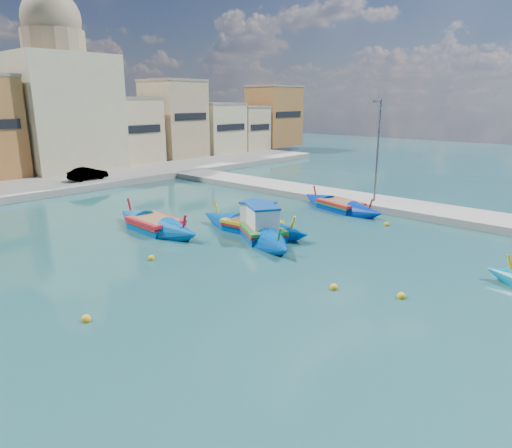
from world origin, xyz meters
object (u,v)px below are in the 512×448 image
church_block (60,96)px  luzzu_green (156,226)px  luzzu_turquoise_cabin (260,231)px  quay_street_lamp (377,150)px  luzzu_cyan_mid (340,207)px  luzzu_blue_cabin (253,226)px

church_block → luzzu_green: bearing=-105.6°
luzzu_turquoise_cabin → quay_street_lamp: bearing=-6.5°
church_block → quay_street_lamp: church_block is taller
quay_street_lamp → luzzu_cyan_mid: (-2.44, 1.42, -4.08)m
luzzu_blue_cabin → luzzu_green: luzzu_blue_cabin is taller
luzzu_blue_cabin → luzzu_cyan_mid: (8.67, -0.96, -0.11)m
luzzu_turquoise_cabin → luzzu_cyan_mid: 9.17m
quay_street_lamp → luzzu_turquoise_cabin: quay_street_lamp is taller
quay_street_lamp → luzzu_blue_cabin: quay_street_lamp is taller
luzzu_blue_cabin → luzzu_cyan_mid: luzzu_blue_cabin is taller
quay_street_lamp → luzzu_cyan_mid: 4.96m
luzzu_cyan_mid → luzzu_green: bearing=155.4°
church_block → luzzu_turquoise_cabin: bearing=-97.3°
luzzu_turquoise_cabin → luzzu_blue_cabin: (0.50, 1.07, -0.01)m
luzzu_green → luzzu_turquoise_cabin: bearing=-60.1°
luzzu_cyan_mid → church_block: bearing=98.7°
luzzu_blue_cabin → quay_street_lamp: bearing=-12.1°
quay_street_lamp → luzzu_green: 17.07m
church_block → luzzu_blue_cabin: bearing=-96.6°
church_block → luzzu_turquoise_cabin: (-4.16, -32.69, -8.03)m
luzzu_turquoise_cabin → church_block: bearing=82.7°
church_block → luzzu_turquoise_cabin: size_ratio=2.04×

